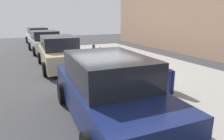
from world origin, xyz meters
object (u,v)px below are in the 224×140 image
object	(u,v)px
suitcase_navy_0	(168,81)
suitcase_red_8	(113,60)
parked_car_silver_2	(45,42)
fire_hydrant	(100,53)
parked_car_white_3	(38,36)
suitcase_black_3	(142,74)
suitcase_navy_7	(118,61)
suitcase_red_1	(160,78)
parked_car_beige_1	(59,53)
parked_car_navy_0	(108,90)
suitcase_black_10	(106,56)
suitcase_teal_2	(150,76)
suitcase_olive_4	(135,70)
suitcase_maroon_5	(130,68)
suitcase_teal_9	(109,59)
suitcase_silver_6	(125,64)
bollard_post	(94,52)

from	to	relation	value
suitcase_navy_0	suitcase_red_8	world-z (taller)	suitcase_red_8
parked_car_silver_2	suitcase_red_8	bearing A→B (deg)	-161.53
fire_hydrant	parked_car_white_3	xyz separation A→B (m)	(10.11, 2.32, 0.19)
suitcase_black_3	suitcase_navy_7	world-z (taller)	suitcase_navy_7
suitcase_red_1	parked_car_beige_1	distance (m)	5.69
suitcase_navy_0	parked_car_navy_0	distance (m)	2.45
suitcase_navy_0	suitcase_red_8	xyz separation A→B (m)	(4.03, 0.07, -0.05)
suitcase_black_10	parked_car_white_3	bearing A→B (deg)	12.33
suitcase_teal_2	parked_car_silver_2	xyz separation A→B (m)	(10.05, 2.29, 0.25)
suitcase_olive_4	suitcase_black_3	bearing A→B (deg)	177.93
suitcase_black_3	parked_car_navy_0	bearing A→B (deg)	129.71
suitcase_black_3	suitcase_olive_4	distance (m)	0.50
suitcase_teal_2	suitcase_navy_7	distance (m)	2.57
parked_car_navy_0	parked_car_silver_2	world-z (taller)	parked_car_navy_0
suitcase_maroon_5	suitcase_teal_9	world-z (taller)	suitcase_teal_9
suitcase_navy_7	parked_car_silver_2	size ratio (longest dim) A/B	0.22
suitcase_teal_2	parked_car_silver_2	distance (m)	10.31
suitcase_teal_2	suitcase_navy_7	world-z (taller)	suitcase_navy_7
suitcase_teal_9	parked_car_navy_0	size ratio (longest dim) A/B	0.17
suitcase_black_3	suitcase_red_8	world-z (taller)	suitcase_red_8
suitcase_navy_0	suitcase_black_3	world-z (taller)	suitcase_navy_0
fire_hydrant	parked_car_white_3	bearing A→B (deg)	12.94
parked_car_beige_1	suitcase_red_1	bearing A→B (deg)	-155.07
suitcase_black_3	suitcase_navy_7	distance (m)	2.09
suitcase_red_1	suitcase_black_3	bearing A→B (deg)	7.75
suitcase_silver_6	parked_car_navy_0	xyz separation A→B (m)	(-3.41, 2.37, 0.29)
parked_car_navy_0	bollard_post	bearing A→B (deg)	-17.54
suitcase_silver_6	suitcase_red_8	xyz separation A→B (m)	(1.12, 0.06, -0.02)
suitcase_teal_2	suitcase_black_10	bearing A→B (deg)	-1.26
suitcase_teal_9	parked_car_silver_2	distance (m)	6.83
parked_car_silver_2	parked_car_navy_0	bearing A→B (deg)	-180.00
suitcase_navy_0	suitcase_teal_2	xyz separation A→B (m)	(0.90, 0.09, -0.05)
suitcase_silver_6	suitcase_teal_9	world-z (taller)	suitcase_teal_9
fire_hydrant	bollard_post	distance (m)	0.57
suitcase_red_1	suitcase_olive_4	distance (m)	1.44
parked_car_beige_1	parked_car_white_3	distance (m)	10.33
fire_hydrant	bollard_post	size ratio (longest dim) A/B	0.95
suitcase_navy_0	suitcase_black_10	world-z (taller)	suitcase_navy_0
parked_car_white_3	fire_hydrant	bearing A→B (deg)	-167.06
parked_car_silver_2	parked_car_white_3	xyz separation A→B (m)	(4.98, -0.00, -0.00)
suitcase_navy_0	suitcase_black_3	size ratio (longest dim) A/B	1.22
suitcase_red_8	bollard_post	xyz separation A→B (m)	(2.34, 0.14, 0.08)
suitcase_maroon_5	fire_hydrant	xyz separation A→B (m)	(3.45, -0.01, 0.08)
suitcase_teal_2	suitcase_olive_4	xyz separation A→B (m)	(0.98, 0.01, -0.01)
suitcase_black_3	bollard_post	size ratio (longest dim) A/B	0.83
suitcase_black_10	parked_car_navy_0	bearing A→B (deg)	156.68
suitcase_teal_2	suitcase_red_8	world-z (taller)	suitcase_red_8
suitcase_red_1	suitcase_black_3	xyz separation A→B (m)	(0.93, 0.13, -0.07)
parked_car_navy_0	parked_car_silver_2	bearing A→B (deg)	0.00
suitcase_navy_0	suitcase_navy_7	bearing A→B (deg)	0.78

